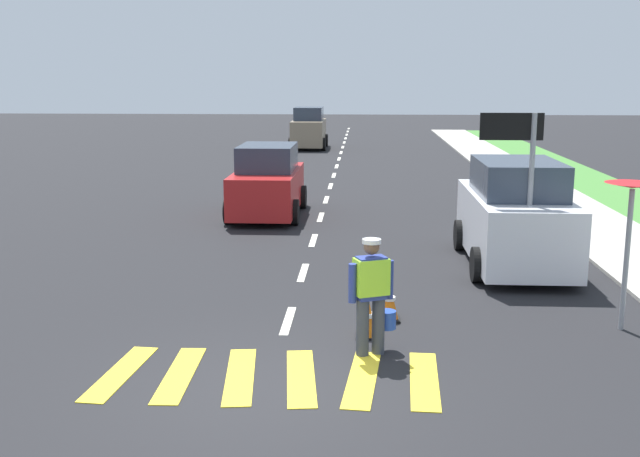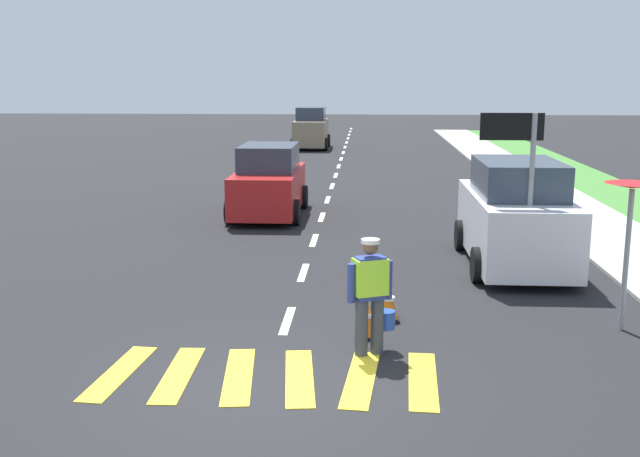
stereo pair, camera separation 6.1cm
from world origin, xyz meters
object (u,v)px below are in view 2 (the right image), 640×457
Objects in this scene: yield_sign at (631,198)px; lane_direction_sign at (519,156)px; road_worker at (371,291)px; car_oncoming_lead at (269,183)px; car_parked_curbside at (515,217)px; traffic_cone_near at (389,301)px; car_oncoming_third at (311,129)px; traffic_cone_far at (367,318)px.

lane_direction_sign reaches higher than yield_sign.
road_worker is 0.41× the size of car_oncoming_lead.
car_oncoming_lead is at bearing 129.93° from lane_direction_sign.
car_oncoming_lead is at bearing 137.40° from car_parked_curbside.
car_parked_curbside reaches higher than car_oncoming_lead.
yield_sign is 0.56× the size of car_oncoming_lead.
car_parked_curbside reaches higher than traffic_cone_near.
traffic_cone_near is 4.64m from car_parked_curbside.
car_oncoming_third is at bearing 95.88° from road_worker.
traffic_cone_far is at bearing -171.41° from yield_sign.
yield_sign is (3.88, 1.31, 1.13)m from road_worker.
lane_direction_sign reaches higher than car_oncoming_lead.
yield_sign is at bearing -54.13° from car_oncoming_lead.
traffic_cone_far is 5.50m from car_parked_curbside.
traffic_cone_far is at bearing -112.89° from traffic_cone_near.
road_worker is 0.43× the size of car_oncoming_third.
yield_sign is at bearing -76.51° from car_oncoming_third.
lane_direction_sign is (2.72, 3.95, 1.48)m from road_worker.
car_parked_curbside is at bearing 56.40° from traffic_cone_far.
car_oncoming_lead reaches higher than road_worker.
road_worker is at bearing -119.42° from car_parked_curbside.
car_oncoming_lead is 1.05× the size of car_oncoming_third.
car_parked_curbside is (3.02, 4.54, 0.73)m from traffic_cone_far.
car_parked_curbside is at bearing -42.60° from car_oncoming_lead.
traffic_cone_far is at bearing -123.60° from car_parked_curbside.
road_worker is 0.73× the size of yield_sign.
car_parked_curbside reaches higher than road_worker.
yield_sign reaches higher than road_worker.
lane_direction_sign is at bearing -77.57° from car_oncoming_third.
yield_sign is at bearing -3.55° from traffic_cone_near.
traffic_cone_far is at bearing -130.61° from lane_direction_sign.
yield_sign reaches higher than car_oncoming_lead.
car_oncoming_third is at bearing 90.94° from car_oncoming_lead.
car_parked_curbside is at bearing 103.02° from yield_sign.
lane_direction_sign reaches higher than car_oncoming_third.
car_parked_curbside is 1.12× the size of car_oncoming_third.
traffic_cone_near is at bearing 79.15° from road_worker.
lane_direction_sign is 4.02m from traffic_cone_near.
yield_sign is 3.63× the size of traffic_cone_near.
lane_direction_sign is 4.76m from traffic_cone_far.
lane_direction_sign is 5.07× the size of traffic_cone_near.
yield_sign is 0.58× the size of car_oncoming_third.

